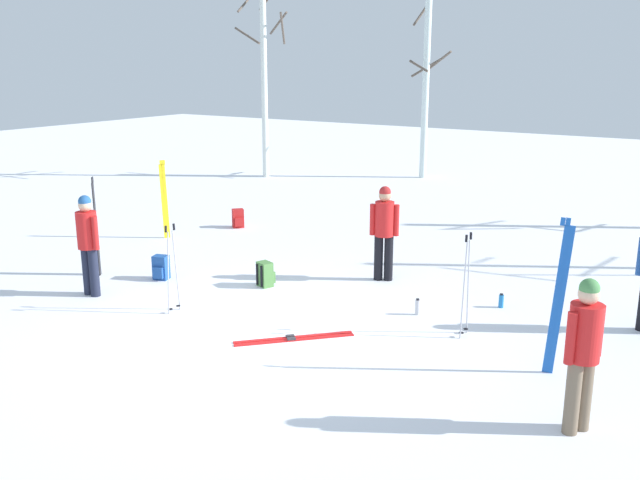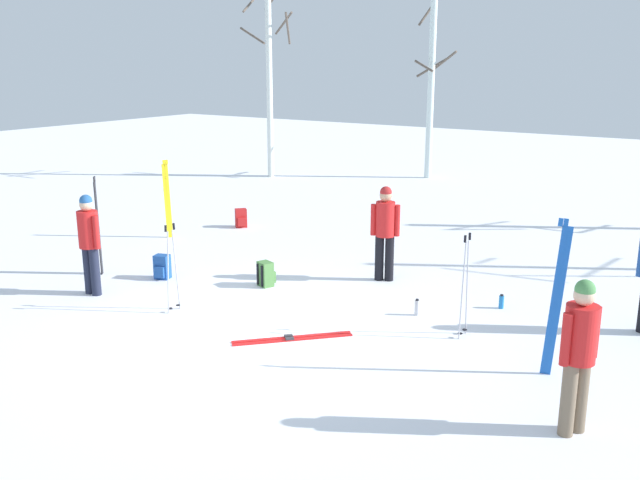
% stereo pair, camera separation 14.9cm
% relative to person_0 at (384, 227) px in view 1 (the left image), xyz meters
% --- Properties ---
extents(ground_plane, '(60.00, 60.00, 0.00)m').
position_rel_person_0_xyz_m(ground_plane, '(-0.37, -3.12, -0.98)').
color(ground_plane, white).
extents(person_0, '(0.48, 0.34, 1.72)m').
position_rel_person_0_xyz_m(person_0, '(0.00, 0.00, 0.00)').
color(person_0, black).
rests_on(person_0, ground_plane).
extents(person_1, '(0.34, 0.47, 1.72)m').
position_rel_person_0_xyz_m(person_1, '(4.20, -3.59, 0.00)').
color(person_1, '#72604C').
rests_on(person_1, ground_plane).
extents(person_2, '(0.52, 0.34, 1.72)m').
position_rel_person_0_xyz_m(person_2, '(-3.76, -3.40, 0.00)').
color(person_2, '#1E2338').
rests_on(person_2, ground_plane).
extents(ski_pair_planted_0, '(0.13, 0.15, 1.83)m').
position_rel_person_0_xyz_m(ski_pair_planted_0, '(-4.54, -2.57, -0.07)').
color(ski_pair_planted_0, black).
rests_on(ski_pair_planted_0, ground_plane).
extents(ski_pair_planted_1, '(0.10, 0.15, 1.74)m').
position_rel_person_0_xyz_m(ski_pair_planted_1, '(-5.49, 0.10, -0.12)').
color(ski_pair_planted_1, yellow).
rests_on(ski_pair_planted_1, ground_plane).
extents(ski_pair_planted_2, '(0.25, 0.06, 2.03)m').
position_rel_person_0_xyz_m(ski_pair_planted_2, '(3.61, -2.29, 0.03)').
color(ski_pair_planted_2, blue).
rests_on(ski_pair_planted_2, ground_plane).
extents(ski_pair_lying_0, '(1.32, 1.36, 0.05)m').
position_rel_person_0_xyz_m(ski_pair_lying_0, '(0.21, -3.15, -0.97)').
color(ski_pair_lying_0, red).
rests_on(ski_pair_lying_0, ground_plane).
extents(ski_poles_0, '(0.07, 0.28, 1.52)m').
position_rel_person_0_xyz_m(ski_poles_0, '(2.20, -1.71, -0.17)').
color(ski_poles_0, '#B2B2BC').
rests_on(ski_poles_0, ground_plane).
extents(ski_poles_1, '(0.07, 0.27, 1.41)m').
position_rel_person_0_xyz_m(ski_poles_1, '(-2.01, -3.24, -0.23)').
color(ski_poles_1, '#B2B2BC').
rests_on(ski_poles_1, ground_plane).
extents(backpack_0, '(0.31, 0.33, 0.44)m').
position_rel_person_0_xyz_m(backpack_0, '(-3.40, -2.14, -0.77)').
color(backpack_0, '#1E4C99').
rests_on(backpack_0, ground_plane).
extents(backpack_1, '(0.31, 0.33, 0.44)m').
position_rel_person_0_xyz_m(backpack_1, '(-1.57, -1.44, -0.77)').
color(backpack_1, '#4C7F3F').
rests_on(backpack_1, ground_plane).
extents(backpack_2, '(0.35, 0.34, 0.44)m').
position_rel_person_0_xyz_m(backpack_2, '(-4.77, 1.75, -0.77)').
color(backpack_2, red).
rests_on(backpack_2, ground_plane).
extents(water_bottle_0, '(0.08, 0.08, 0.23)m').
position_rel_person_0_xyz_m(water_bottle_0, '(2.27, -0.27, -0.87)').
color(water_bottle_0, '#1E72BF').
rests_on(water_bottle_0, ground_plane).
extents(water_bottle_1, '(0.07, 0.07, 0.26)m').
position_rel_person_0_xyz_m(water_bottle_1, '(1.28, -1.29, -0.86)').
color(water_bottle_1, silver).
rests_on(water_bottle_1, ground_plane).
extents(birch_tree_0, '(1.71, 1.72, 6.27)m').
position_rel_person_0_xyz_m(birch_tree_0, '(-8.62, 7.97, 2.37)').
color(birch_tree_0, silver).
rests_on(birch_tree_0, ground_plane).
extents(birch_tree_1, '(1.42, 1.24, 5.72)m').
position_rel_person_0_xyz_m(birch_tree_1, '(-4.12, 10.72, 1.98)').
color(birch_tree_1, silver).
rests_on(birch_tree_1, ground_plane).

